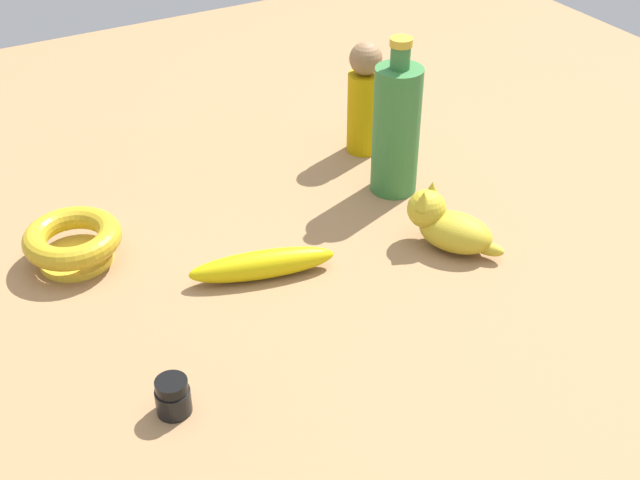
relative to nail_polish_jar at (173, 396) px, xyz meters
The scene contains 7 objects.
ground 0.27m from the nail_polish_jar, 26.03° to the left, with size 2.00×2.00×0.00m, color #936D47.
nail_polish_jar is the anchor object (origin of this frame).
banana 0.25m from the nail_polish_jar, 41.80° to the left, with size 0.19×0.04×0.04m, color #C9B60B.
person_figure_adult 0.62m from the nail_polish_jar, 39.38° to the left, with size 0.05×0.05×0.18m.
cat_figurine 0.45m from the nail_polish_jar, 13.91° to the left, with size 0.11×0.13×0.08m.
bottle_tall 0.53m from the nail_polish_jar, 30.46° to the left, with size 0.07×0.07×0.24m.
bowl 0.32m from the nail_polish_jar, 92.55° to the left, with size 0.13×0.13×0.05m.
Camera 1 is at (-0.42, -0.75, 0.66)m, focal length 47.46 mm.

